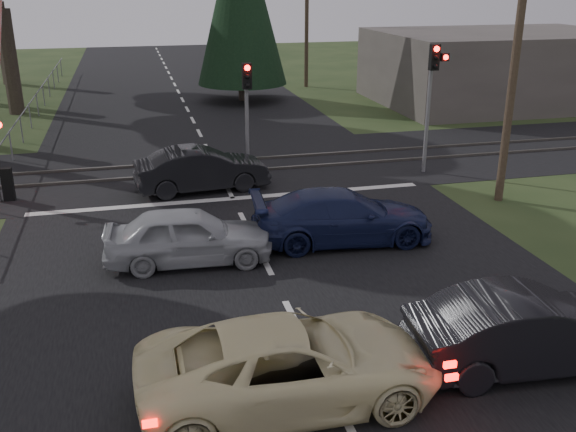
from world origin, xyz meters
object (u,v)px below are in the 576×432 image
object	(u,v)px
traffic_signal_right	(433,84)
utility_pole_mid	(307,13)
utility_pole_far	(240,0)
cream_coupe	(290,364)
utility_pole_near	(516,53)
traffic_signal_center	(247,100)
blue_sedan	(342,217)
dark_car_far	(202,169)
dark_hatchback	(530,330)
silver_car	(189,236)

from	to	relation	value
traffic_signal_right	utility_pole_mid	distance (m)	20.60
utility_pole_far	cream_coupe	size ratio (longest dim) A/B	1.72
traffic_signal_right	utility_pole_near	size ratio (longest dim) A/B	0.52
traffic_signal_center	utility_pole_mid	world-z (taller)	utility_pole_mid
traffic_signal_right	utility_pole_mid	xyz separation A→B (m)	(0.95, 20.53, 1.41)
traffic_signal_center	cream_coupe	xyz separation A→B (m)	(-1.76, -13.38, -2.08)
blue_sedan	dark_car_far	xyz separation A→B (m)	(-3.22, 5.49, 0.01)
traffic_signal_right	cream_coupe	xyz separation A→B (m)	(-8.30, -12.18, -2.59)
utility_pole_near	utility_pole_far	bearing A→B (deg)	90.00
dark_hatchback	blue_sedan	distance (m)	6.80
traffic_signal_right	blue_sedan	world-z (taller)	traffic_signal_right
traffic_signal_right	silver_car	world-z (taller)	traffic_signal_right
traffic_signal_center	cream_coupe	size ratio (longest dim) A/B	0.79
utility_pole_mid	blue_sedan	world-z (taller)	utility_pole_mid
cream_coupe	dark_hatchback	size ratio (longest dim) A/B	1.14
cream_coupe	silver_car	world-z (taller)	cream_coupe
dark_hatchback	silver_car	world-z (taller)	dark_hatchback
utility_pole_mid	blue_sedan	xyz separation A→B (m)	(-6.14, -26.11, -4.00)
blue_sedan	utility_pole_mid	bearing A→B (deg)	-8.86
traffic_signal_right	utility_pole_far	world-z (taller)	utility_pole_far
utility_pole_near	utility_pole_mid	bearing A→B (deg)	90.00
traffic_signal_right	utility_pole_near	xyz separation A→B (m)	(0.95, -3.47, 1.41)
utility_pole_near	blue_sedan	world-z (taller)	utility_pole_near
traffic_signal_center	utility_pole_near	world-z (taller)	utility_pole_near
utility_pole_far	dark_car_far	distance (m)	46.75
traffic_signal_center	utility_pole_mid	distance (m)	20.82
utility_pole_mid	silver_car	world-z (taller)	utility_pole_mid
utility_pole_mid	utility_pole_far	size ratio (longest dim) A/B	1.00
utility_pole_near	blue_sedan	size ratio (longest dim) A/B	1.80
utility_pole_near	utility_pole_far	world-z (taller)	same
traffic_signal_center	silver_car	world-z (taller)	traffic_signal_center
utility_pole_mid	utility_pole_far	bearing A→B (deg)	90.00
utility_pole_mid	blue_sedan	distance (m)	27.12
traffic_signal_right	traffic_signal_center	distance (m)	6.68
traffic_signal_right	cream_coupe	bearing A→B (deg)	-124.29
traffic_signal_center	silver_car	bearing A→B (deg)	-111.81
traffic_signal_right	dark_car_far	size ratio (longest dim) A/B	1.05
utility_pole_near	traffic_signal_right	bearing A→B (deg)	105.34
cream_coupe	dark_hatchback	bearing A→B (deg)	-90.83
blue_sedan	dark_hatchback	bearing A→B (deg)	-163.24
dark_car_far	cream_coupe	bearing A→B (deg)	174.85
blue_sedan	traffic_signal_right	bearing A→B (deg)	-38.49
utility_pole_far	cream_coupe	distance (m)	58.58
blue_sedan	utility_pole_far	bearing A→B (deg)	-2.48
dark_car_far	traffic_signal_center	bearing A→B (deg)	-60.46
traffic_signal_center	dark_car_far	xyz separation A→B (m)	(-1.85, -1.31, -2.07)
cream_coupe	blue_sedan	world-z (taller)	blue_sedan
utility_pole_near	silver_car	xyz separation A→B (m)	(-10.38, -2.51, -4.00)
utility_pole_near	dark_car_far	world-z (taller)	utility_pole_near
utility_pole_mid	cream_coupe	world-z (taller)	utility_pole_mid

